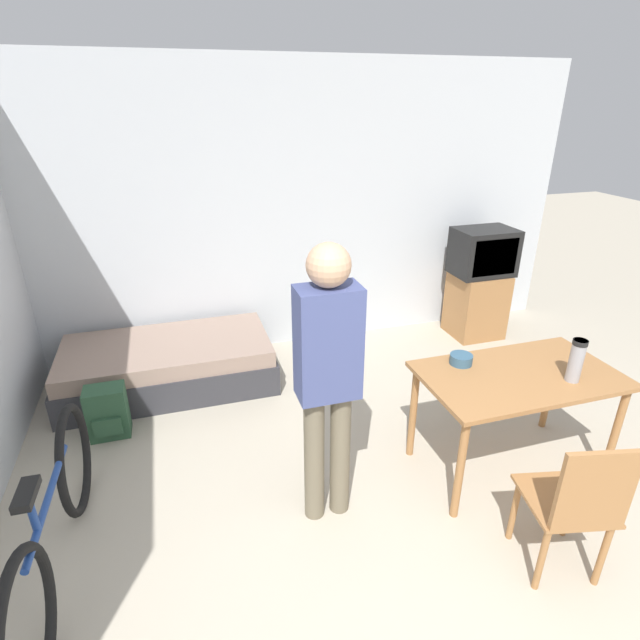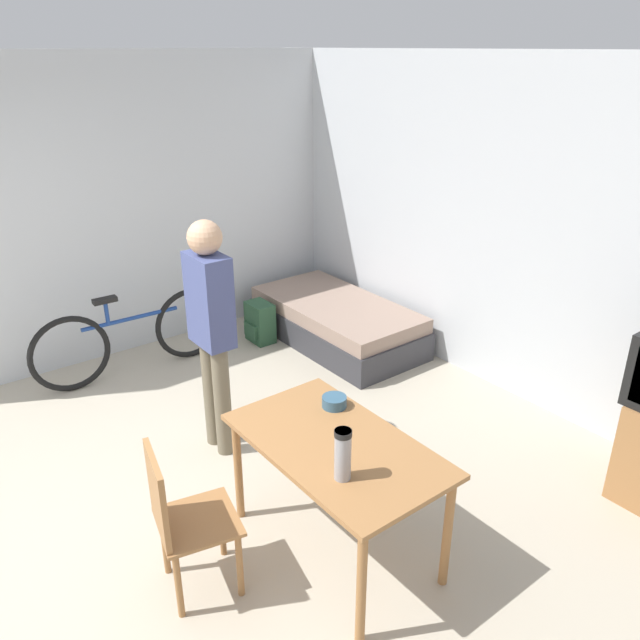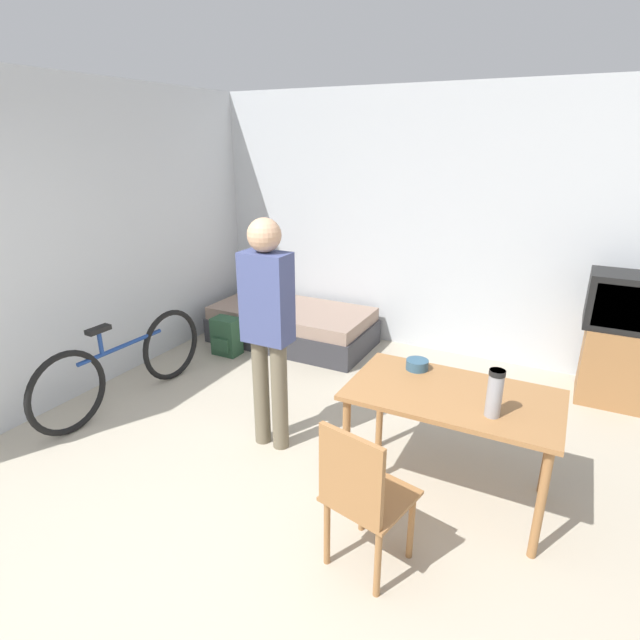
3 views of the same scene
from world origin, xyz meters
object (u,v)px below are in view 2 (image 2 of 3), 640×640
at_px(daybed, 337,322).
at_px(backpack, 260,322).
at_px(wooden_chair, 180,516).
at_px(mate_bowl, 334,402).
at_px(thermos_flask, 343,452).
at_px(bicycle, 133,337).
at_px(person_standing, 211,322).
at_px(dining_table, 336,456).

height_order(daybed, backpack, daybed).
xyz_separation_m(wooden_chair, mate_bowl, (-0.05, 1.06, 0.27)).
height_order(daybed, wooden_chair, wooden_chair).
bearing_deg(daybed, thermos_flask, -38.53).
bearing_deg(bicycle, mate_bowl, 6.82).
bearing_deg(thermos_flask, person_standing, 175.30).
bearing_deg(person_standing, wooden_chair, -36.94).
bearing_deg(person_standing, dining_table, 1.59).
height_order(daybed, bicycle, bicycle).
bearing_deg(dining_table, thermos_flask, -33.13).
relative_size(bicycle, mate_bowl, 11.94).
bearing_deg(wooden_chair, daybed, 126.58).
height_order(dining_table, thermos_flask, thermos_flask).
xyz_separation_m(daybed, thermos_flask, (2.44, -1.94, 0.69)).
bearing_deg(thermos_flask, wooden_chair, -126.99).
bearing_deg(dining_table, backpack, 156.18).
relative_size(dining_table, mate_bowl, 8.49).
bearing_deg(thermos_flask, backpack, 155.30).
distance_m(dining_table, bicycle, 2.80).
distance_m(thermos_flask, backpack, 3.27).
xyz_separation_m(wooden_chair, person_standing, (-1.06, 0.80, 0.51)).
bearing_deg(dining_table, bicycle, -178.51).
relative_size(dining_table, backpack, 3.11).
bearing_deg(person_standing, bicycle, -178.60).
relative_size(wooden_chair, thermos_flask, 3.19).
height_order(daybed, person_standing, person_standing).
height_order(bicycle, backpack, bicycle).
xyz_separation_m(thermos_flask, mate_bowl, (-0.55, 0.39, -0.12)).
xyz_separation_m(daybed, dining_table, (2.19, -1.78, 0.44)).
xyz_separation_m(daybed, person_standing, (0.88, -1.82, 0.80)).
distance_m(wooden_chair, thermos_flask, 0.92).
xyz_separation_m(bicycle, mate_bowl, (2.49, 0.30, 0.42)).
xyz_separation_m(wooden_chair, backpack, (-2.40, 2.00, -0.30)).
height_order(dining_table, person_standing, person_standing).
bearing_deg(bicycle, backpack, 83.82).
bearing_deg(daybed, person_standing, -64.15).
xyz_separation_m(dining_table, backpack, (-2.65, 1.17, -0.45)).
height_order(mate_bowl, backpack, mate_bowl).
relative_size(person_standing, backpack, 4.22).
relative_size(person_standing, mate_bowl, 11.51).
bearing_deg(thermos_flask, dining_table, 146.87).
bearing_deg(wooden_chair, person_standing, 143.06).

